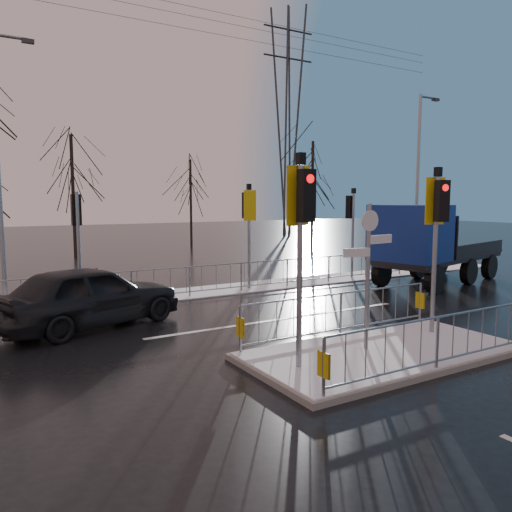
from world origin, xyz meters
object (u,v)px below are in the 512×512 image
flatbed_truck (422,243)px  street_lamp_right (419,176)px  car_far_lane (90,296)px  traffic_island (382,338)px  street_lamp_left (0,160)px

flatbed_truck → street_lamp_right: 5.14m
car_far_lane → traffic_island: bearing=-158.4°
traffic_island → car_far_lane: 7.42m
car_far_lane → street_lamp_left: bearing=4.6°
traffic_island → flatbed_truck: 9.34m
traffic_island → flatbed_truck: (7.47, 5.46, 1.26)m
traffic_island → street_lamp_right: 14.14m
flatbed_truck → street_lamp_right: street_lamp_right is taller
street_lamp_right → flatbed_truck: bearing=-135.8°
traffic_island → street_lamp_left: 12.17m
traffic_island → street_lamp_right: bearing=38.7°
traffic_island → flatbed_truck: traffic_island is taller
car_far_lane → flatbed_truck: 12.27m
traffic_island → car_far_lane: bearing=130.2°
street_lamp_right → street_lamp_left: size_ratio=0.98×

